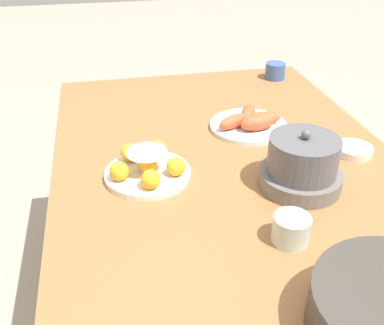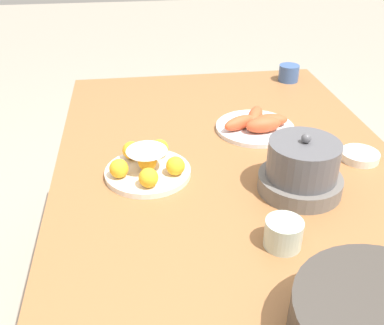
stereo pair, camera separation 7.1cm
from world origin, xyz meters
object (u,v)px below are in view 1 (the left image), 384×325
cake_plate (147,167)px  cup_near (291,229)px  seafood_platter (250,122)px  sauce_bowl (354,150)px  cup_far (275,71)px  warming_pot (302,165)px  dining_table (234,198)px

cake_plate → cup_near: size_ratio=2.83×
cake_plate → seafood_platter: 0.42m
cake_plate → sauce_bowl: size_ratio=2.13×
sauce_bowl → seafood_platter: bearing=-131.3°
seafood_platter → cup_far: size_ratio=3.15×
cup_near → warming_pot: 0.23m
sauce_bowl → cup_near: bearing=-45.7°
seafood_platter → cup_near: size_ratio=3.07×
sauce_bowl → cake_plate: bearing=-90.0°
cup_near → dining_table: bearing=-172.6°
dining_table → cup_far: 0.77m
seafood_platter → cup_near: same height
warming_pot → cup_far: bearing=163.8°
dining_table → warming_pot: size_ratio=7.48×
cup_near → cake_plate: bearing=-139.8°
dining_table → seafood_platter: size_ratio=6.33×
cup_far → seafood_platter: bearing=-30.3°
dining_table → cup_near: (0.29, 0.04, 0.11)m
dining_table → cup_far: size_ratio=19.91×
cup_near → warming_pot: (-0.20, 0.11, 0.03)m
cup_far → warming_pot: warming_pot is taller
warming_pot → dining_table: bearing=-121.7°
sauce_bowl → cup_far: cup_far is taller
cake_plate → cup_near: bearing=40.2°
cup_near → cup_far: 1.01m
cup_near → cup_far: (-0.96, 0.33, 0.00)m
warming_pot → cake_plate: bearing=-108.3°
dining_table → sauce_bowl: (-0.04, 0.37, 0.09)m
cup_far → warming_pot: 0.79m
seafood_platter → warming_pot: 0.35m
seafood_platter → warming_pot: warming_pot is taller
cup_near → warming_pot: bearing=151.6°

